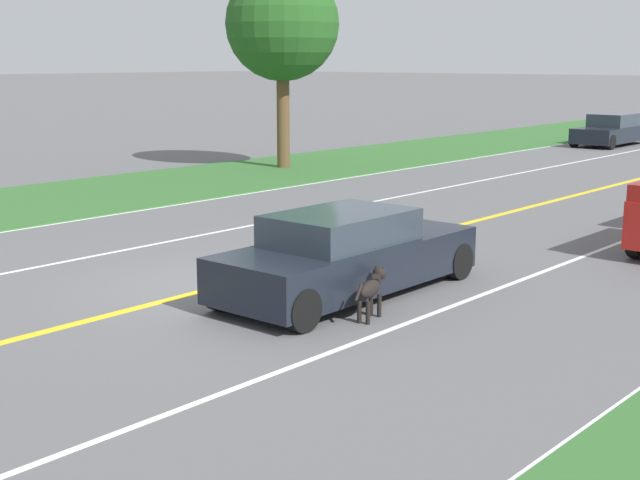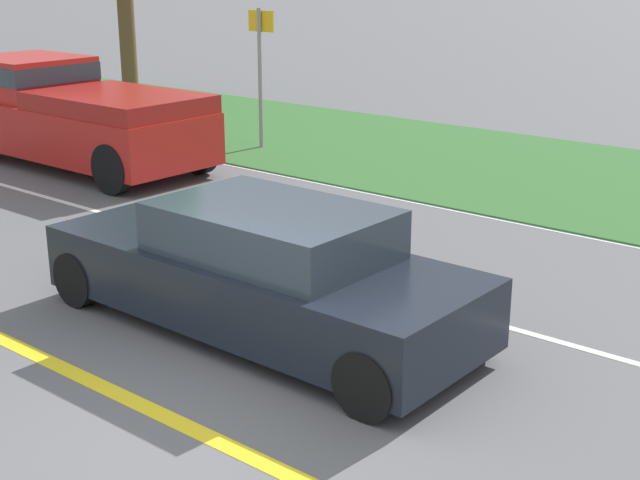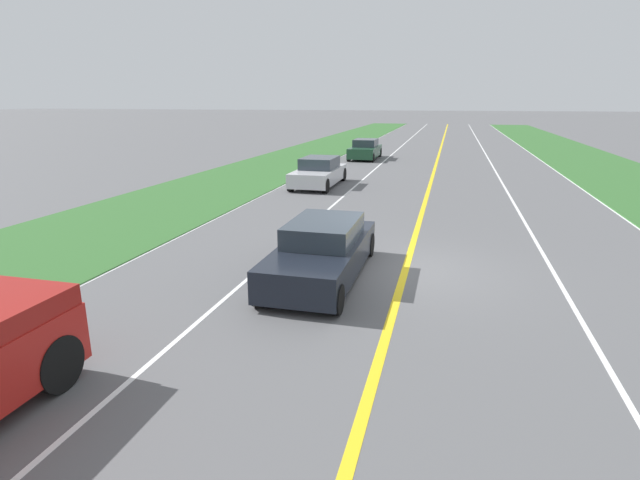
% 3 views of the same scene
% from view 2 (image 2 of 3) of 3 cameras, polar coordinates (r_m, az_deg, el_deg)
% --- Properties ---
extents(ground_plane, '(400.00, 400.00, 0.00)m').
position_cam_2_polar(ground_plane, '(7.47, -8.35, -11.82)').
color(ground_plane, '#5B5B5E').
extents(centre_divider_line, '(0.18, 160.00, 0.01)m').
position_cam_2_polar(centre_divider_line, '(7.47, -8.35, -11.79)').
color(centre_divider_line, yellow).
rests_on(centre_divider_line, ground).
extents(lane_edge_line_right, '(0.14, 160.00, 0.01)m').
position_cam_2_polar(lane_edge_line_right, '(12.83, 15.38, 0.50)').
color(lane_edge_line_right, white).
rests_on(lane_edge_line_right, ground).
extents(lane_dash_same_dir, '(0.10, 160.00, 0.01)m').
position_cam_2_polar(lane_dash_same_dir, '(9.89, 6.81, -4.10)').
color(lane_dash_same_dir, white).
rests_on(lane_dash_same_dir, ground).
extents(ego_car, '(1.79, 4.74, 1.34)m').
position_cam_2_polar(ego_car, '(8.99, -3.76, -2.03)').
color(ego_car, black).
rests_on(ego_car, ground).
extents(dog, '(0.37, 1.01, 0.73)m').
position_cam_2_polar(dog, '(9.38, 4.57, -2.31)').
color(dog, black).
rests_on(dog, ground).
extents(pickup_truck, '(2.09, 5.28, 1.87)m').
position_cam_2_polar(pickup_truck, '(16.92, -15.59, 7.86)').
color(pickup_truck, red).
rests_on(pickup_truck, ground).
extents(street_sign, '(0.11, 0.64, 2.72)m').
position_cam_2_polar(street_sign, '(17.68, -3.83, 11.30)').
color(street_sign, gray).
rests_on(street_sign, ground).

